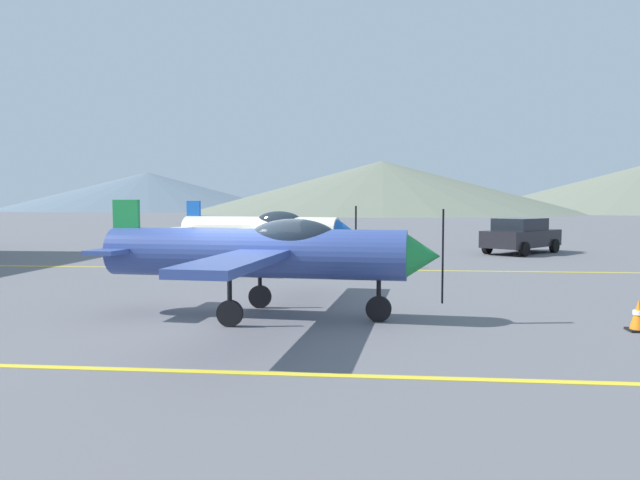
# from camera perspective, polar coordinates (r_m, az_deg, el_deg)

# --- Properties ---
(ground_plane) EXTENTS (400.00, 400.00, 0.00)m
(ground_plane) POSITION_cam_1_polar(r_m,az_deg,el_deg) (12.24, -7.75, -7.40)
(ground_plane) COLOR slate
(apron_line_near) EXTENTS (80.00, 0.16, 0.01)m
(apron_line_near) POSITION_cam_1_polar(r_m,az_deg,el_deg) (8.58, -13.95, -12.27)
(apron_line_near) COLOR yellow
(apron_line_near) RESTS_ON ground_plane
(apron_line_far) EXTENTS (80.00, 0.16, 0.01)m
(apron_line_far) POSITION_cam_1_polar(r_m,az_deg,el_deg) (20.54, -2.24, -2.86)
(apron_line_far) COLOR yellow
(apron_line_far) RESTS_ON ground_plane
(airplane_near) EXTENTS (6.99, 8.04, 2.40)m
(airplane_near) POSITION_cam_1_polar(r_m,az_deg,el_deg) (11.90, -5.19, -1.12)
(airplane_near) COLOR #33478C
(airplane_near) RESTS_ON ground_plane
(airplane_mid) EXTENTS (7.03, 7.99, 2.40)m
(airplane_mid) POSITION_cam_1_polar(r_m,az_deg,el_deg) (21.90, -5.31, 1.08)
(airplane_mid) COLOR silver
(airplane_mid) RESTS_ON ground_plane
(car_sedan) EXTENTS (4.19, 4.42, 1.62)m
(car_sedan) POSITION_cam_1_polar(r_m,az_deg,el_deg) (28.37, 19.00, 0.46)
(car_sedan) COLOR black
(car_sedan) RESTS_ON ground_plane
(traffic_cone_front) EXTENTS (0.36, 0.36, 0.59)m
(traffic_cone_front) POSITION_cam_1_polar(r_m,az_deg,el_deg) (12.21, 28.61, -6.48)
(traffic_cone_front) COLOR black
(traffic_cone_front) RESTS_ON ground_plane
(hill_left) EXTENTS (84.92, 84.92, 11.35)m
(hill_left) POSITION_cam_1_polar(r_m,az_deg,el_deg) (184.39, -16.43, 4.58)
(hill_left) COLOR slate
(hill_left) RESTS_ON ground_plane
(hill_centerleft) EXTENTS (85.32, 85.32, 11.49)m
(hill_centerleft) POSITION_cam_1_polar(r_m,az_deg,el_deg) (131.03, 6.03, 5.16)
(hill_centerleft) COLOR slate
(hill_centerleft) RESTS_ON ground_plane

